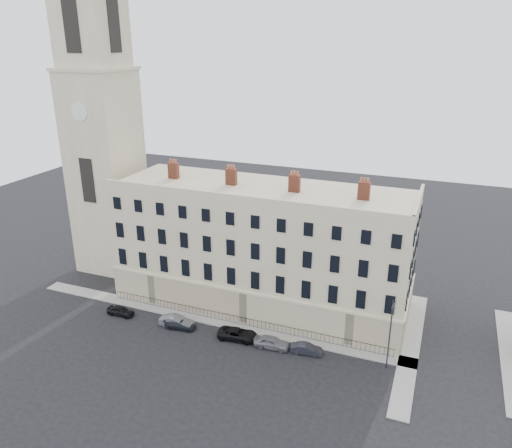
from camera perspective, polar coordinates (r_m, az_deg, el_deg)
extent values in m
plane|color=black|center=(54.10, 2.11, -15.53)|extent=(160.00, 160.00, 0.00)
cube|color=beige|center=(62.01, 0.67, -2.54)|extent=(36.00, 12.00, 15.00)
cube|color=beige|center=(59.44, -1.47, -9.58)|extent=(36.10, 0.18, 4.00)
cube|color=beige|center=(61.17, 16.92, -9.63)|extent=(0.18, 12.10, 4.00)
cube|color=beige|center=(54.15, -1.50, 2.88)|extent=(36.00, 0.35, 0.80)
cube|color=beige|center=(55.86, 18.10, 2.40)|extent=(0.35, 12.00, 0.80)
cube|color=brown|center=(64.27, -9.40, 6.03)|extent=(1.30, 0.70, 2.00)
cube|color=brown|center=(60.66, -2.84, 5.41)|extent=(1.30, 0.70, 2.00)
cube|color=brown|center=(57.94, 4.42, 4.64)|extent=(1.30, 0.70, 2.00)
cube|color=brown|center=(56.23, 12.24, 3.73)|extent=(1.30, 0.70, 2.00)
cube|color=beige|center=(73.02, -16.70, 5.57)|extent=(8.00, 8.00, 28.00)
cube|color=beige|center=(70.79, -18.36, 20.57)|extent=(7.04, 7.04, 10.00)
cube|color=black|center=(68.05, -20.41, 20.80)|extent=(2.20, 0.14, 7.00)
cylinder|color=white|center=(68.25, -19.57, 11.99)|extent=(2.40, 0.14, 2.40)
cube|color=gray|center=(61.20, -5.31, -10.82)|extent=(48.00, 2.00, 0.12)
cube|color=gray|center=(58.72, 17.24, -13.27)|extent=(2.00, 24.00, 0.12)
cube|color=gray|center=(61.04, 27.02, -13.37)|extent=(2.00, 20.00, 0.12)
cube|color=black|center=(59.53, -1.65, -10.63)|extent=(35.00, 0.04, 0.04)
cube|color=black|center=(60.01, -1.65, -11.36)|extent=(35.00, 0.04, 0.04)
imported|color=black|center=(63.87, -15.23, -9.54)|extent=(3.42, 1.43, 1.16)
imported|color=slate|center=(60.17, -9.08, -10.93)|extent=(4.13, 1.68, 1.33)
imported|color=black|center=(59.83, -8.67, -11.25)|extent=(3.87, 1.99, 1.07)
imported|color=black|center=(57.30, -2.10, -12.47)|extent=(4.73, 2.55, 1.26)
imported|color=slate|center=(55.90, 1.82, -13.35)|extent=(4.05, 1.83, 1.35)
imported|color=#23242E|center=(55.30, 5.81, -14.02)|extent=(3.52, 1.59, 1.12)
cylinder|color=#333238|center=(52.90, 15.04, -12.13)|extent=(0.16, 0.16, 7.81)
cylinder|color=#333238|center=(50.39, 15.45, -8.89)|extent=(0.31, 1.46, 0.10)
cube|color=#333238|center=(49.81, 15.47, -9.32)|extent=(0.24, 0.51, 0.12)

